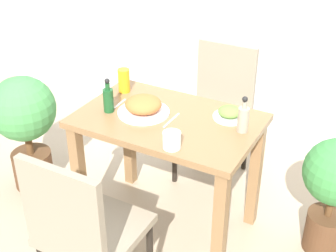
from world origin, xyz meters
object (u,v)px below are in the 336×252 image
Objects in this scene: potted_plant_left at (25,121)px; chair_near at (83,228)px; juice_glass at (124,80)px; condiment_bottle at (243,118)px; sauce_bottle at (108,99)px; drink_cup at (172,140)px; side_plate at (230,113)px; food_plate at (143,106)px; potted_plant_right at (335,185)px; chair_far at (218,106)px.

chair_near is at bearing -33.75° from potted_plant_left.
condiment_bottle is (0.76, -0.10, 0.00)m from juice_glass.
chair_near reaches higher than potted_plant_left.
sauce_bottle is at bearing -75.91° from juice_glass.
sauce_bottle reaches higher than chair_near.
sauce_bottle is (-0.27, 0.61, 0.30)m from chair_near.
drink_cup is (0.20, 0.45, 0.27)m from chair_near.
condiment_bottle is at bearing 5.56° from potted_plant_left.
drink_cup is 1.17m from potted_plant_left.
side_plate is at bearing -111.07° from chair_near.
food_plate reaches higher than potted_plant_right.
chair_near is 5.10× the size of side_plate.
potted_plant_left reaches higher than potted_plant_right.
condiment_bottle reaches higher than potted_plant_left.
drink_cup is 0.12× the size of potted_plant_right.
chair_far is 1.23m from potted_plant_left.
condiment_bottle is (0.53, 0.07, 0.03)m from food_plate.
sauce_bottle is 1.00× the size of condiment_bottle.
sauce_bottle reaches higher than potted_plant_left.
sauce_bottle reaches higher than food_plate.
potted_plant_right is (0.70, 0.48, -0.33)m from drink_cup.
chair_far is at bearing 77.15° from food_plate.
chair_far is at bearing 66.12° from sauce_bottle.
side_plate is at bearing -62.01° from chair_far.
sauce_bottle is (-0.60, -0.24, 0.05)m from side_plate.
chair_far is 4.65× the size of sauce_bottle.
juice_glass reaches higher than drink_cup.
juice_glass is 0.18× the size of potted_plant_left.
drink_cup is at bearing -145.42° from potted_plant_right.
food_plate is 1.59× the size of side_plate.
condiment_bottle is 0.62m from potted_plant_right.
food_plate is 1.45× the size of sauce_bottle.
sauce_bottle is at bearing -164.45° from potted_plant_right.
food_plate is 0.53m from condiment_bottle.
chair_near is 0.94m from side_plate.
chair_far is 4.65× the size of condiment_bottle.
juice_glass is at bearing 142.68° from drink_cup.
food_plate is at bearing 3.97° from potted_plant_left.
chair_far reaches higher than potted_plant_right.
drink_cup is at bearing -81.29° from chair_far.
sauce_bottle is at bearing -113.88° from chair_far.
chair_near is 0.96m from juice_glass.
food_plate is at bearing -171.95° from condiment_bottle.
condiment_bottle is at bearing -158.63° from potted_plant_right.
sauce_bottle is (0.06, -0.24, 0.00)m from juice_glass.
potted_plant_right is (0.84, -0.42, -0.06)m from chair_far.
sauce_bottle reaches higher than drink_cup.
juice_glass is at bearing 179.47° from side_plate.
food_plate is 3.22× the size of drink_cup.
condiment_bottle is at bearing -41.62° from side_plate.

